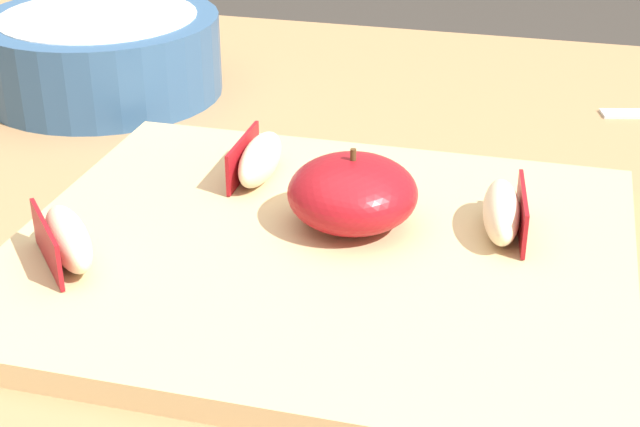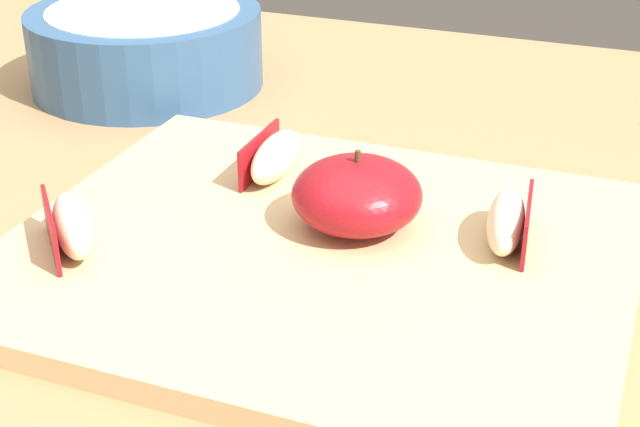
# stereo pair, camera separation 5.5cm
# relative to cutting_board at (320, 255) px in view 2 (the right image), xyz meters

# --- Properties ---
(dining_table) EXTENTS (1.11, 0.99, 0.75)m
(dining_table) POSITION_rel_cutting_board_xyz_m (-0.04, 0.01, -0.11)
(dining_table) COLOR #9E754C
(dining_table) RESTS_ON ground_plane
(cutting_board) EXTENTS (0.36, 0.31, 0.02)m
(cutting_board) POSITION_rel_cutting_board_xyz_m (0.00, 0.00, 0.00)
(cutting_board) COLOR tan
(cutting_board) RESTS_ON dining_table
(apple_half_skin_up) EXTENTS (0.08, 0.08, 0.05)m
(apple_half_skin_up) POSITION_rel_cutting_board_xyz_m (0.01, 0.03, 0.03)
(apple_half_skin_up) COLOR maroon
(apple_half_skin_up) RESTS_ON cutting_board
(apple_wedge_near_knife) EXTENTS (0.03, 0.07, 0.03)m
(apple_wedge_near_knife) POSITION_rel_cutting_board_xyz_m (0.10, 0.04, 0.02)
(apple_wedge_near_knife) COLOR beige
(apple_wedge_near_knife) RESTS_ON cutting_board
(apple_wedge_back) EXTENTS (0.06, 0.07, 0.03)m
(apple_wedge_back) POSITION_rel_cutting_board_xyz_m (-0.13, -0.06, 0.02)
(apple_wedge_back) COLOR beige
(apple_wedge_back) RESTS_ON cutting_board
(apple_wedge_left) EXTENTS (0.02, 0.07, 0.03)m
(apple_wedge_left) POSITION_rel_cutting_board_xyz_m (-0.06, 0.08, 0.02)
(apple_wedge_left) COLOR beige
(apple_wedge_left) RESTS_ON cutting_board
(ceramic_fruit_bowl) EXTENTS (0.20, 0.20, 0.07)m
(ceramic_fruit_bowl) POSITION_rel_cutting_board_xyz_m (-0.26, 0.24, 0.03)
(ceramic_fruit_bowl) COLOR #2D517A
(ceramic_fruit_bowl) RESTS_ON dining_table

